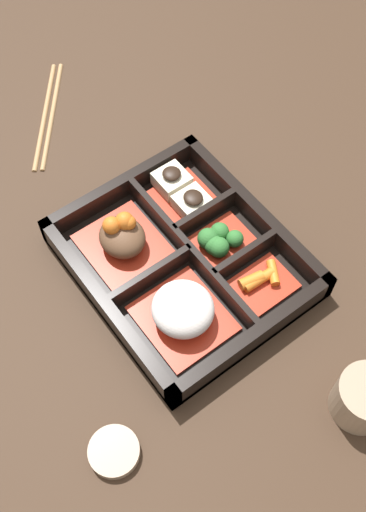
# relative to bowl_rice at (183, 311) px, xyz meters

# --- Properties ---
(ground_plane) EXTENTS (3.00, 3.00, 0.00)m
(ground_plane) POSITION_rel_bowl_rice_xyz_m (0.06, -0.05, -0.03)
(ground_plane) COLOR #382619
(bento_base) EXTENTS (0.28, 0.24, 0.01)m
(bento_base) POSITION_rel_bowl_rice_xyz_m (0.06, -0.05, -0.03)
(bento_base) COLOR black
(bento_base) RESTS_ON ground_plane
(bento_rim) EXTENTS (0.28, 0.24, 0.04)m
(bento_rim) POSITION_rel_bowl_rice_xyz_m (0.06, -0.05, -0.01)
(bento_rim) COLOR black
(bento_rim) RESTS_ON ground_plane
(bowl_rice) EXTENTS (0.10, 0.09, 0.05)m
(bowl_rice) POSITION_rel_bowl_rice_xyz_m (0.00, 0.00, 0.00)
(bowl_rice) COLOR #B22D19
(bowl_rice) RESTS_ON bento_base
(bowl_stew) EXTENTS (0.10, 0.09, 0.06)m
(bowl_stew) POSITION_rel_bowl_rice_xyz_m (0.12, -0.00, -0.00)
(bowl_stew) COLOR #B22D19
(bowl_stew) RESTS_ON bento_base
(bowl_carrots) EXTENTS (0.06, 0.07, 0.02)m
(bowl_carrots) POSITION_rel_bowl_rice_xyz_m (-0.02, -0.10, -0.02)
(bowl_carrots) COLOR #B22D19
(bowl_carrots) RESTS_ON bento_base
(bowl_greens) EXTENTS (0.06, 0.07, 0.03)m
(bowl_greens) POSITION_rel_bowl_rice_xyz_m (0.05, -0.10, -0.01)
(bowl_greens) COLOR #B22D19
(bowl_greens) RESTS_ON bento_base
(bowl_tofu) EXTENTS (0.09, 0.07, 0.03)m
(bowl_tofu) POSITION_rel_bowl_rice_xyz_m (0.14, -0.10, -0.01)
(bowl_tofu) COLOR #B22D19
(bowl_tofu) RESTS_ON bento_base
(tea_cup) EXTENTS (0.07, 0.07, 0.05)m
(tea_cup) POSITION_rel_bowl_rice_xyz_m (-0.20, -0.09, -0.00)
(tea_cup) COLOR gray
(tea_cup) RESTS_ON ground_plane
(chopsticks) EXTENTS (0.18, 0.14, 0.01)m
(chopsticks) POSITION_rel_bowl_rice_xyz_m (0.39, -0.04, -0.03)
(chopsticks) COLOR #A87F51
(chopsticks) RESTS_ON ground_plane
(sauce_dish) EXTENTS (0.05, 0.05, 0.01)m
(sauce_dish) POSITION_rel_bowl_rice_xyz_m (-0.08, 0.15, -0.03)
(sauce_dish) COLOR gray
(sauce_dish) RESTS_ON ground_plane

